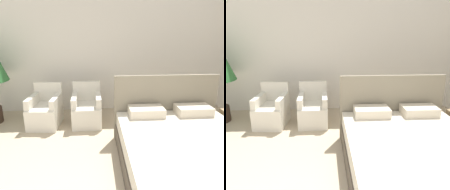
# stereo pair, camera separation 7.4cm
# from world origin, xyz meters

# --- Properties ---
(wall_back) EXTENTS (10.00, 0.06, 2.90)m
(wall_back) POSITION_xyz_m (0.00, 4.08, 1.45)
(wall_back) COLOR silver
(wall_back) RESTS_ON ground_plane
(bed) EXTENTS (1.79, 2.23, 1.14)m
(bed) POSITION_xyz_m (1.04, 1.47, 0.29)
(bed) COLOR #4C4238
(bed) RESTS_ON ground_plane
(armchair_near_window_left) EXTENTS (0.64, 0.76, 0.82)m
(armchair_near_window_left) POSITION_xyz_m (-1.19, 3.20, 0.27)
(armchair_near_window_left) COLOR silver
(armchair_near_window_left) RESTS_ON ground_plane
(armchair_near_window_right) EXTENTS (0.58, 0.72, 0.82)m
(armchair_near_window_right) POSITION_xyz_m (-0.35, 3.20, 0.27)
(armchair_near_window_right) COLOR silver
(armchair_near_window_right) RESTS_ON ground_plane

